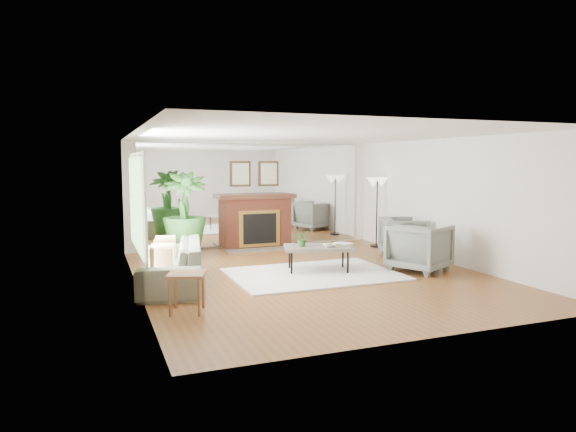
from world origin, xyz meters
name	(u,v)px	position (x,y,z in m)	size (l,w,h in m)	color
ground	(313,276)	(0.00, 0.00, 0.00)	(7.00, 7.00, 0.00)	brown
wall_left	(137,212)	(-2.99, 0.00, 1.25)	(0.02, 7.00, 2.50)	silver
wall_right	(451,202)	(2.99, 0.00, 1.25)	(0.02, 7.00, 2.50)	silver
wall_back	(254,195)	(0.00, 3.49, 1.25)	(6.00, 0.02, 2.50)	silver
mirror_panel	(254,195)	(0.00, 3.47, 1.25)	(5.40, 0.04, 2.40)	silver
window_panel	(137,204)	(-2.96, 0.40, 1.35)	(0.04, 2.40, 1.50)	#B2E09E
fireplace	(257,220)	(0.00, 3.26, 0.66)	(1.85, 0.83, 2.05)	brown
area_rug	(313,274)	(0.03, 0.03, 0.02)	(2.95, 2.11, 0.03)	white
coffee_table	(318,248)	(0.21, 0.24, 0.45)	(1.37, 1.04, 0.49)	#645C4F
sofa	(172,263)	(-2.45, 0.23, 0.36)	(2.43, 0.95, 0.71)	#6E715A
armchair_back	(404,237)	(2.60, 1.04, 0.42)	(0.91, 0.93, 0.85)	slate
armchair_front	(419,247)	(2.02, -0.34, 0.45)	(0.95, 0.98, 0.89)	slate
side_table	(187,279)	(-2.49, -1.45, 0.46)	(0.61, 0.61, 0.55)	brown
potted_ficus	(184,213)	(-1.88, 2.23, 0.98)	(0.99, 0.99, 1.83)	black
floor_lamp	(377,188)	(2.70, 2.33, 1.42)	(0.54, 0.30, 1.66)	black
tabletop_plant	(302,238)	(-0.07, 0.31, 0.64)	(0.27, 0.23, 0.30)	#316625
fruit_bowl	(329,246)	(0.35, 0.05, 0.52)	(0.23, 0.23, 0.06)	brown
book	(340,244)	(0.65, 0.22, 0.50)	(0.23, 0.31, 0.02)	brown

